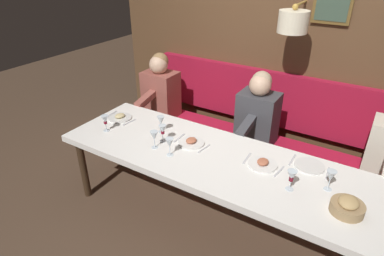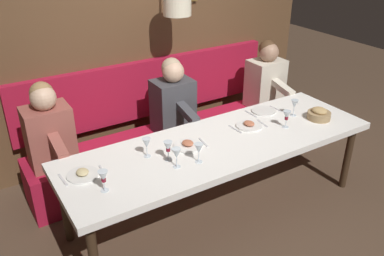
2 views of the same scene
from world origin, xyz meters
name	(u,v)px [view 1 (image 1 of 2)]	position (x,y,z in m)	size (l,w,h in m)	color
ground_plane	(213,221)	(0.00, 0.00, 0.00)	(12.00, 12.00, 0.00)	#4C3828
dining_table	(215,163)	(0.00, 0.00, 0.68)	(0.90, 2.82, 0.74)	white
banquette_bench	(251,158)	(0.89, 0.00, 0.23)	(0.52, 3.02, 0.45)	maroon
back_wall_panel	(281,46)	(1.46, 0.00, 1.36)	(0.59, 4.22, 2.90)	brown
diner_near	(258,111)	(0.88, -0.03, 0.82)	(0.60, 0.40, 0.79)	#3D3D42
diner_middle	(160,88)	(0.88, 1.23, 0.82)	(0.60, 0.40, 0.79)	#934C42
place_setting_0	(120,117)	(0.11, 1.18, 0.75)	(0.24, 0.32, 0.05)	silver
place_setting_1	(263,164)	(0.10, -0.39, 0.75)	(0.24, 0.32, 0.05)	white
place_setting_2	(309,166)	(0.27, -0.72, 0.75)	(0.24, 0.31, 0.01)	silver
place_setting_3	(191,142)	(0.08, 0.29, 0.75)	(0.24, 0.32, 0.05)	white
wine_glass_0	(154,136)	(-0.15, 0.52, 0.86)	(0.07, 0.07, 0.16)	silver
wine_glass_1	(161,121)	(0.11, 0.65, 0.86)	(0.07, 0.07, 0.16)	silver
wine_glass_2	(170,143)	(-0.18, 0.34, 0.86)	(0.07, 0.07, 0.16)	silver
wine_glass_3	(331,176)	(0.05, -0.90, 0.86)	(0.07, 0.07, 0.16)	silver
wine_glass_4	(105,120)	(-0.15, 1.11, 0.86)	(0.07, 0.07, 0.16)	silver
wine_glass_5	(292,176)	(-0.09, -0.66, 0.86)	(0.07, 0.07, 0.16)	silver
wine_glass_6	(163,130)	(-0.02, 0.53, 0.86)	(0.07, 0.07, 0.16)	silver
bread_bowl	(347,206)	(-0.13, -1.06, 0.79)	(0.22, 0.22, 0.12)	#9E7F56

